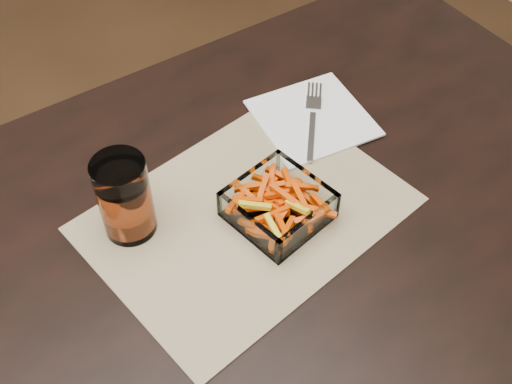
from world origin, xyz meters
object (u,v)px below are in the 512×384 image
(dining_table, at_px, (184,319))
(fork, at_px, (313,117))
(glass_bowl, at_px, (278,207))
(tumbler, at_px, (125,200))

(dining_table, relative_size, fork, 10.01)
(dining_table, height_order, glass_bowl, glass_bowl)
(dining_table, xyz_separation_m, fork, (0.35, 0.16, 0.10))
(dining_table, relative_size, tumbler, 12.03)
(glass_bowl, xyz_separation_m, fork, (0.17, 0.14, -0.01))
(glass_bowl, relative_size, tumbler, 1.11)
(dining_table, distance_m, tumbler, 0.20)
(tumbler, bearing_deg, dining_table, -87.29)
(fork, bearing_deg, dining_table, -115.47)
(dining_table, bearing_deg, glass_bowl, 7.79)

